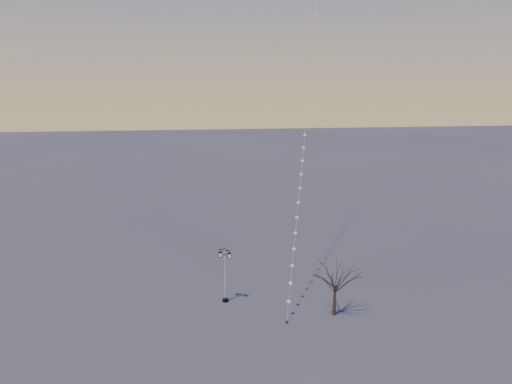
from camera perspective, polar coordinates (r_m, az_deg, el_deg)
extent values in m
plane|color=#424343|center=(33.27, 0.16, -15.56)|extent=(300.00, 300.00, 0.00)
cylinder|color=black|center=(35.44, -3.90, -13.56)|extent=(0.48, 0.48, 0.14)
cylinder|color=black|center=(35.38, -3.90, -13.38)|extent=(0.34, 0.34, 0.12)
cylinder|color=silver|center=(34.51, -3.96, -10.29)|extent=(0.11, 0.11, 4.03)
cylinder|color=black|center=(33.93, -4.00, -7.90)|extent=(0.17, 0.17, 0.05)
cube|color=black|center=(33.81, -4.01, -7.36)|extent=(0.76, 0.38, 0.05)
sphere|color=black|center=(33.77, -4.01, -7.20)|extent=(0.12, 0.12, 0.12)
pyramid|color=black|center=(33.97, -4.58, -7.50)|extent=(0.38, 0.38, 0.12)
cube|color=beige|center=(34.06, -4.57, -7.92)|extent=(0.22, 0.22, 0.29)
cube|color=black|center=(34.12, -4.56, -8.17)|extent=(0.26, 0.26, 0.03)
pyramid|color=black|center=(33.74, -3.42, -7.63)|extent=(0.38, 0.38, 0.12)
cube|color=beige|center=(33.83, -3.42, -8.05)|extent=(0.22, 0.22, 0.29)
cube|color=black|center=(33.89, -3.41, -8.31)|extent=(0.26, 0.26, 0.03)
cone|color=#34261C|center=(33.50, 9.92, -13.36)|extent=(0.27, 0.27, 2.27)
cylinder|color=#2E231A|center=(32.54, 3.92, -16.11)|extent=(0.18, 0.18, 0.18)
cylinder|color=black|center=(32.53, 3.92, -16.08)|extent=(0.03, 0.03, 0.22)
cone|color=orange|center=(46.01, 6.78, 14.57)|extent=(0.07, 0.07, 0.25)
cylinder|color=white|center=(32.33, 3.93, -15.44)|extent=(0.01, 0.01, 0.70)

